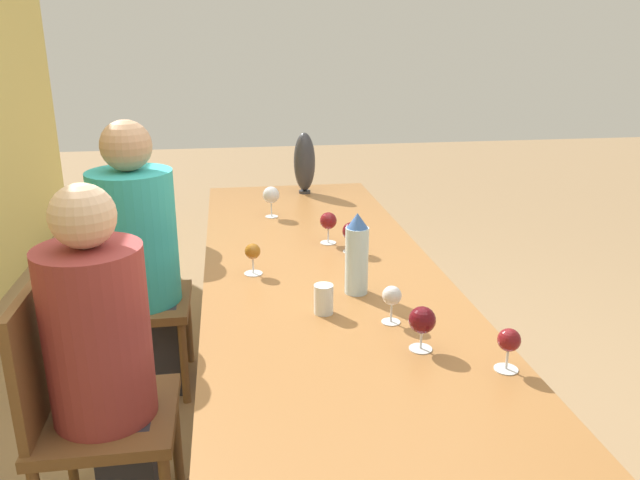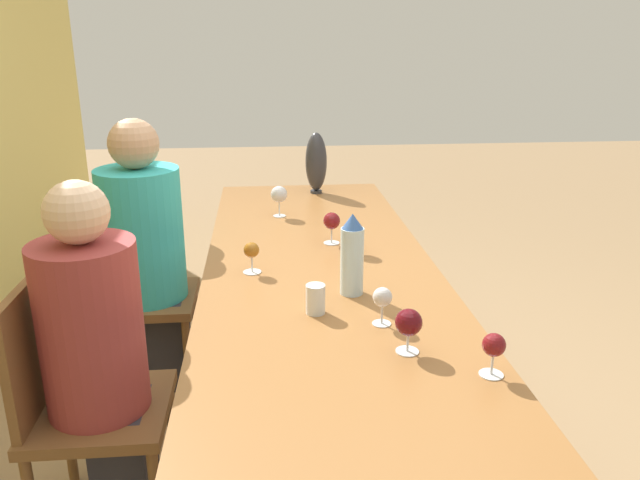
# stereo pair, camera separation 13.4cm
# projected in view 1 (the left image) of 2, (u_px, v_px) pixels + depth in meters

# --- Properties ---
(ground_plane) EXTENTS (14.00, 14.00, 0.00)m
(ground_plane) POSITION_uv_depth(u_px,v_px,m) (321.00, 425.00, 2.71)
(ground_plane) COLOR #937551
(dining_table) EXTENTS (2.79, 0.92, 0.74)m
(dining_table) POSITION_uv_depth(u_px,v_px,m) (321.00, 281.00, 2.50)
(dining_table) COLOR #936033
(dining_table) RESTS_ON ground_plane
(water_bottle) EXTENTS (0.08, 0.08, 0.29)m
(water_bottle) POSITION_uv_depth(u_px,v_px,m) (357.00, 255.00, 2.18)
(water_bottle) COLOR silver
(water_bottle) RESTS_ON dining_table
(water_tumbler) EXTENTS (0.06, 0.06, 0.10)m
(water_tumbler) POSITION_uv_depth(u_px,v_px,m) (324.00, 299.00, 2.05)
(water_tumbler) COLOR silver
(water_tumbler) RESTS_ON dining_table
(vase) EXTENTS (0.12, 0.12, 0.35)m
(vase) POSITION_uv_depth(u_px,v_px,m) (304.00, 162.00, 3.55)
(vase) COLOR #2D2D33
(vase) RESTS_ON dining_table
(wine_glass_0) EXTENTS (0.07, 0.07, 0.14)m
(wine_glass_0) POSITION_uv_depth(u_px,v_px,m) (328.00, 222.00, 2.72)
(wine_glass_0) COLOR silver
(wine_glass_0) RESTS_ON dining_table
(wine_glass_1) EXTENTS (0.08, 0.08, 0.13)m
(wine_glass_1) POSITION_uv_depth(u_px,v_px,m) (351.00, 232.00, 2.61)
(wine_glass_1) COLOR silver
(wine_glass_1) RESTS_ON dining_table
(wine_glass_2) EXTENTS (0.06, 0.06, 0.12)m
(wine_glass_2) POSITION_uv_depth(u_px,v_px,m) (392.00, 297.00, 1.97)
(wine_glass_2) COLOR silver
(wine_glass_2) RESTS_ON dining_table
(wine_glass_3) EXTENTS (0.08, 0.08, 0.13)m
(wine_glass_3) POSITION_uv_depth(u_px,v_px,m) (422.00, 321.00, 1.80)
(wine_glass_3) COLOR silver
(wine_glass_3) RESTS_ON dining_table
(wine_glass_4) EXTENTS (0.07, 0.07, 0.12)m
(wine_glass_4) POSITION_uv_depth(u_px,v_px,m) (253.00, 253.00, 2.37)
(wine_glass_4) COLOR silver
(wine_glass_4) RESTS_ON dining_table
(wine_glass_5) EXTENTS (0.08, 0.08, 0.16)m
(wine_glass_5) POSITION_uv_depth(u_px,v_px,m) (271.00, 195.00, 3.11)
(wine_glass_5) COLOR silver
(wine_glass_5) RESTS_ON dining_table
(wine_glass_6) EXTENTS (0.07, 0.07, 0.12)m
(wine_glass_6) POSITION_uv_depth(u_px,v_px,m) (509.00, 342.00, 1.69)
(wine_glass_6) COLOR silver
(wine_glass_6) RESTS_ON dining_table
(chair_near) EXTENTS (0.44, 0.44, 0.87)m
(chair_near) POSITION_uv_depth(u_px,v_px,m) (84.00, 407.00, 2.01)
(chair_near) COLOR brown
(chair_near) RESTS_ON ground_plane
(chair_far) EXTENTS (0.44, 0.44, 0.87)m
(chair_far) POSITION_uv_depth(u_px,v_px,m) (125.00, 295.00, 2.87)
(chair_far) COLOR brown
(chair_far) RESTS_ON ground_plane
(person_near) EXTENTS (0.33, 0.33, 1.21)m
(person_near) POSITION_uv_depth(u_px,v_px,m) (104.00, 356.00, 1.97)
(person_near) COLOR #2D2D38
(person_near) RESTS_ON ground_plane
(person_far) EXTENTS (0.37, 0.37, 1.27)m
(person_far) POSITION_uv_depth(u_px,v_px,m) (140.00, 253.00, 2.82)
(person_far) COLOR #2D2D38
(person_far) RESTS_ON ground_plane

